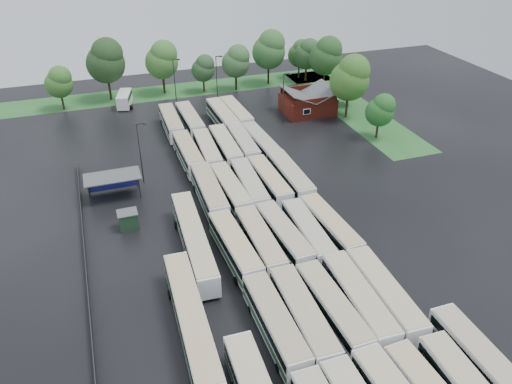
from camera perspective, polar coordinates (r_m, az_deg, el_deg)
name	(u,v)px	position (r m, az deg, el deg)	size (l,w,h in m)	color
ground	(272,258)	(63.38, 1.86, -7.57)	(160.00, 160.00, 0.00)	black
brick_building	(308,104)	(105.28, 5.92, 9.97)	(10.07, 8.60, 5.39)	maroon
wash_shed	(112,178)	(77.28, -16.10, 1.53)	(8.20, 4.20, 3.58)	#2D2D30
utility_hut	(128,220)	(70.05, -14.40, -3.11)	(2.70, 2.20, 2.62)	#193520
grass_strip_north	(182,90)	(119.40, -8.51, 11.44)	(80.00, 10.00, 0.01)	#29652A
grass_strip_east	(350,107)	(110.35, 10.66, 9.57)	(10.00, 50.00, 0.01)	#29652A
west_fence	(85,253)	(66.77, -18.96, -6.61)	(0.10, 50.00, 1.20)	#2D2D30
bus_r1c0	(275,324)	(52.38, 2.20, -14.84)	(2.83, 12.92, 3.59)	white
bus_r1c1	(303,317)	(53.16, 5.39, -14.04)	(3.16, 13.33, 3.69)	white
bus_r1c2	(332,309)	(54.42, 8.72, -13.10)	(3.07, 12.92, 3.58)	white
bus_r1c3	(358,301)	(55.69, 11.58, -12.08)	(3.40, 13.55, 3.74)	white
bus_r1c4	(384,295)	(56.93, 14.39, -11.36)	(3.36, 13.55, 3.74)	white
bus_r2c0	(235,248)	(61.78, -2.40, -6.40)	(3.34, 13.18, 3.64)	white
bus_r2c1	(260,242)	(62.70, 0.47, -5.76)	(2.79, 12.84, 3.57)	white
bus_r2c2	(284,236)	(63.85, 3.19, -5.06)	(3.36, 12.90, 3.56)	white
bus_r2c3	(308,234)	(64.53, 5.95, -4.76)	(3.15, 12.83, 3.55)	white
bus_r2c4	(330,227)	(66.02, 8.43, -4.02)	(3.36, 12.92, 3.56)	white
bus_r3c0	(209,193)	(72.73, -5.35, -0.10)	(3.22, 13.53, 3.75)	white
bus_r3c1	(230,190)	(73.40, -2.96, 0.22)	(3.00, 12.76, 3.54)	white
bus_r3c2	(249,186)	(74.22, -0.77, 0.67)	(3.38, 13.04, 3.60)	white
bus_r3c3	(269,182)	(75.35, 1.53, 1.15)	(2.84, 12.80, 3.56)	white
bus_r3c4	(290,177)	(76.58, 3.89, 1.68)	(2.90, 13.31, 3.70)	white
bus_r4c0	(188,154)	(84.35, -7.76, 4.35)	(2.83, 13.00, 3.61)	white
bus_r4c1	(207,152)	(84.82, -5.59, 4.63)	(3.32, 12.85, 3.54)	white
bus_r4c2	(226,147)	(85.84, -3.50, 5.11)	(3.16, 13.23, 3.66)	white
bus_r4c3	(243,144)	(86.89, -1.54, 5.46)	(3.18, 12.97, 3.59)	white
bus_r4c4	(260,143)	(87.24, 0.51, 5.57)	(3.21, 12.85, 3.55)	white
bus_r5c0	(171,123)	(96.75, -9.66, 7.81)	(3.04, 13.05, 3.62)	white
bus_r5c1	(190,121)	(97.00, -7.54, 8.07)	(2.94, 13.24, 3.68)	white
bus_r5c3	(222,117)	(98.25, -3.89, 8.58)	(3.11, 13.32, 3.69)	white
bus_r5c4	(236,114)	(99.32, -2.30, 8.87)	(3.19, 13.19, 3.65)	white
artic_bus_west_b	(194,240)	(63.56, -7.12, -5.47)	(3.52, 19.18, 3.54)	white
artic_bus_west_c	(192,321)	(53.03, -7.38, -14.41)	(3.37, 19.39, 3.58)	white
minibus	(124,99)	(111.84, -14.81, 10.26)	(4.02, 7.11, 2.93)	white
tree_north_0	(59,82)	(112.51, -21.57, 11.64)	(5.67, 5.67, 9.38)	#37281B
tree_north_1	(106,60)	(114.30, -16.75, 14.22)	(8.22, 8.22, 13.61)	#362515
tree_north_2	(162,59)	(115.77, -10.65, 14.67)	(7.28, 7.28, 12.07)	#322312
tree_north_3	(204,68)	(116.01, -6.00, 13.92)	(5.22, 5.22, 8.65)	black
tree_north_4	(237,61)	(116.40, -2.24, 14.74)	(6.35, 6.35, 10.52)	black
tree_north_5	(270,49)	(120.16, 1.57, 16.00)	(7.73, 7.73, 12.80)	black
tree_north_6	(300,53)	(125.56, 5.09, 15.54)	(5.69, 5.69, 9.43)	#39291F
tree_east_0	(381,110)	(94.59, 14.10, 9.09)	(5.21, 5.21, 8.63)	#2E2118
tree_east_1	(351,77)	(101.99, 10.79, 12.75)	(7.81, 7.81, 12.94)	#2E2419
tree_east_2	(350,80)	(109.37, 10.68, 12.49)	(5.24, 5.24, 8.68)	#322315
tree_east_3	(326,56)	(117.29, 8.06, 15.19)	(7.45, 7.45, 12.33)	black
tree_east_4	(308,54)	(123.09, 5.93, 15.44)	(6.20, 6.20, 10.27)	#332210
lamp_post_ne	(284,95)	(97.85, 3.20, 10.98)	(1.58, 0.31, 10.24)	#2D2D30
lamp_post_nw	(140,149)	(78.57, -13.07, 4.83)	(1.55, 0.30, 10.05)	#2D2D30
lamp_post_back_w	(175,79)	(108.00, -9.22, 12.58)	(1.57, 0.31, 10.21)	#2D2D30
lamp_post_back_e	(217,75)	(110.03, -4.46, 13.15)	(1.53, 0.30, 9.95)	#2D2D30
puddle_0	(313,371)	(51.31, 6.50, -19.68)	(6.33, 6.33, 0.01)	black
puddle_1	(416,358)	(54.40, 17.87, -17.62)	(4.66, 4.66, 0.01)	black
puddle_2	(199,277)	(61.02, -6.51, -9.58)	(4.50, 4.50, 0.01)	black
puddle_3	(327,265)	(62.84, 8.06, -8.31)	(3.64, 3.64, 0.01)	black
puddle_4	(439,344)	(56.44, 20.18, -15.95)	(2.76, 2.76, 0.01)	black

